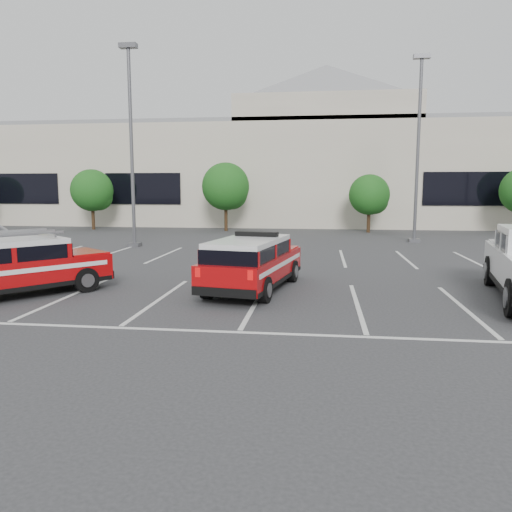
% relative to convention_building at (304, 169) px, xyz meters
% --- Properties ---
extents(ground, '(120.00, 120.00, 0.00)m').
position_rel_convention_building_xyz_m(ground, '(-0.18, -31.86, -4.72)').
color(ground, '#2E2E30').
rests_on(ground, ground).
extents(stall_markings, '(23.00, 15.00, 0.01)m').
position_rel_convention_building_xyz_m(stall_markings, '(-0.18, -27.36, -4.71)').
color(stall_markings, silver).
rests_on(stall_markings, ground).
extents(convention_building, '(60.00, 16.99, 13.20)m').
position_rel_convention_building_xyz_m(convention_building, '(0.00, 0.00, 0.00)').
color(convention_building, beige).
rests_on(convention_building, ground).
extents(tree_left, '(3.07, 3.07, 4.42)m').
position_rel_convention_building_xyz_m(tree_left, '(-15.09, -9.82, -1.95)').
color(tree_left, '#3F2B19').
rests_on(tree_left, ground).
extents(tree_mid_left, '(3.37, 3.37, 4.85)m').
position_rel_convention_building_xyz_m(tree_mid_left, '(-5.09, -9.82, -1.68)').
color(tree_mid_left, '#3F2B19').
rests_on(tree_mid_left, ground).
extents(tree_mid_right, '(2.77, 2.77, 3.99)m').
position_rel_convention_building_xyz_m(tree_mid_right, '(4.91, -9.82, -2.22)').
color(tree_mid_right, '#3F2B19').
rests_on(tree_mid_right, ground).
extents(light_pole_left, '(0.90, 0.60, 10.24)m').
position_rel_convention_building_xyz_m(light_pole_left, '(-8.18, -19.86, 0.47)').
color(light_pole_left, '#59595E').
rests_on(light_pole_left, ground).
extents(light_pole_mid, '(0.90, 0.60, 10.24)m').
position_rel_convention_building_xyz_m(light_pole_mid, '(6.82, -15.86, 0.47)').
color(light_pole_mid, '#59595E').
rests_on(light_pole_mid, ground).
extents(fire_chief_suv, '(2.66, 5.20, 1.74)m').
position_rel_convention_building_xyz_m(fire_chief_suv, '(-0.49, -30.28, -4.01)').
color(fire_chief_suv, '#9F070A').
rests_on(fire_chief_suv, ground).
extents(ladder_suv, '(4.38, 4.80, 1.85)m').
position_rel_convention_building_xyz_m(ladder_suv, '(-7.03, -31.87, -3.98)').
color(ladder_suv, '#9F070A').
rests_on(ladder_suv, ground).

